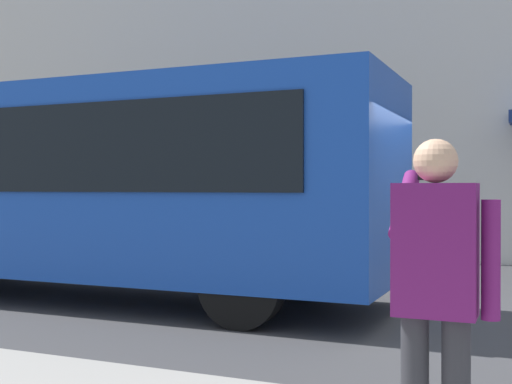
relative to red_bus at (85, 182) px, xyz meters
The scene contains 3 objects.
ground_plane 4.60m from the red_bus, behind, with size 60.00×60.00×0.00m, color #38383A.
red_bus is the anchor object (origin of this frame).
pedestrian_photographer 7.24m from the red_bus, 141.41° to the left, with size 0.53×0.52×1.70m.
Camera 1 is at (-1.82, 8.03, 1.61)m, focal length 46.07 mm.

